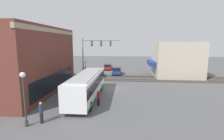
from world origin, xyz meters
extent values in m
plane|color=#565659|center=(0.00, 0.00, 0.00)|extent=(120.00, 120.00, 0.00)
cube|color=brown|center=(-3.02, 11.59, 4.39)|extent=(15.66, 8.19, 8.79)
cube|color=gray|center=(-3.02, 7.65, 8.24)|extent=(15.86, 0.36, 0.50)
cube|color=black|center=(-3.02, 7.55, 1.70)|extent=(13.15, 0.12, 2.20)
cube|color=beige|center=(10.94, -11.80, 3.43)|extent=(8.89, 8.59, 6.86)
cube|color=navy|center=(10.94, -6.95, 2.60)|extent=(6.22, 1.20, 0.80)
cube|color=white|center=(-4.99, 2.80, 1.70)|extent=(11.43, 2.55, 2.54)
cube|color=black|center=(-4.99, 2.80, 2.08)|extent=(11.20, 2.59, 1.07)
cube|color=#288438|center=(-4.99, 2.80, 0.59)|extent=(11.20, 2.58, 0.24)
cube|color=#A5A8AA|center=(-4.99, 2.80, 3.03)|extent=(9.72, 2.17, 0.12)
cylinder|color=black|center=(-1.47, 2.80, 0.50)|extent=(1.00, 2.57, 1.00)
cylinder|color=black|center=(-8.90, 2.80, 0.50)|extent=(1.00, 2.57, 1.00)
cylinder|color=gray|center=(4.12, 5.57, 3.76)|extent=(0.20, 0.20, 7.51)
cylinder|color=gray|center=(4.12, 2.41, 7.11)|extent=(0.16, 6.32, 0.16)
cube|color=#284723|center=(4.12, 3.99, 6.56)|extent=(0.30, 0.27, 0.90)
sphere|color=yellow|center=(3.95, 3.99, 6.56)|extent=(0.20, 0.20, 0.20)
cube|color=#284723|center=(4.12, 2.41, 6.56)|extent=(0.30, 0.27, 0.90)
sphere|color=green|center=(3.95, 2.41, 6.56)|extent=(0.20, 0.20, 0.20)
cube|color=#284723|center=(4.12, 0.83, 6.56)|extent=(0.30, 0.27, 0.90)
sphere|color=red|center=(3.95, 0.83, 6.56)|extent=(0.20, 0.20, 0.20)
cylinder|color=gray|center=(4.23, 5.21, 1.80)|extent=(0.14, 0.14, 3.60)
cube|color=white|center=(4.23, 5.21, 3.10)|extent=(1.41, 0.06, 1.41)
cube|color=white|center=(4.23, 5.21, 3.10)|extent=(1.41, 0.06, 1.41)
cylinder|color=#38383A|center=(4.23, 5.21, 2.30)|extent=(0.08, 0.90, 0.08)
sphere|color=red|center=(4.18, 4.76, 2.30)|extent=(0.28, 0.28, 0.28)
sphere|color=red|center=(4.18, 5.66, 2.30)|extent=(0.28, 0.28, 0.28)
cylinder|color=#38383A|center=(-12.44, 6.14, 0.25)|extent=(0.28, 0.28, 0.50)
cylinder|color=#38383A|center=(-12.44, 6.14, 2.03)|extent=(0.12, 0.12, 4.06)
sphere|color=white|center=(-12.44, 6.14, 4.28)|extent=(0.44, 0.44, 0.44)
cube|color=#332D28|center=(6.00, 0.00, 0.01)|extent=(2.60, 60.00, 0.03)
cube|color=#6B6056|center=(5.28, 0.00, 0.07)|extent=(0.07, 60.00, 0.15)
cube|color=#6B6056|center=(6.72, 0.00, 0.07)|extent=(0.07, 60.00, 0.15)
cube|color=#332D28|center=(9.20, 0.00, 0.01)|extent=(2.60, 60.00, 0.03)
cube|color=#6B6056|center=(8.48, 0.00, 0.07)|extent=(0.07, 60.00, 0.15)
cube|color=#6B6056|center=(9.92, 0.00, 0.07)|extent=(0.07, 60.00, 0.15)
cube|color=navy|center=(11.60, 0.20, 0.55)|extent=(4.38, 1.80, 0.60)
cube|color=black|center=(11.38, 0.20, 1.20)|extent=(2.41, 1.62, 0.70)
cylinder|color=black|center=(12.96, 0.20, 0.32)|extent=(0.64, 1.82, 0.64)
cylinder|color=black|center=(10.25, 0.20, 0.32)|extent=(0.64, 1.82, 0.64)
cube|color=#B21E19|center=(18.27, 2.80, 0.51)|extent=(4.84, 1.80, 0.51)
cube|color=black|center=(18.03, 2.80, 1.07)|extent=(2.66, 1.62, 0.62)
cylinder|color=black|center=(19.77, 2.80, 0.32)|extent=(0.64, 1.82, 0.64)
cylinder|color=black|center=(16.77, 2.80, 0.32)|extent=(0.64, 1.82, 0.64)
cylinder|color=black|center=(-11.77, 5.19, 0.44)|extent=(0.28, 0.28, 0.89)
cylinder|color=#262D4C|center=(-11.77, 5.19, 1.26)|extent=(0.34, 0.34, 0.74)
sphere|color=tan|center=(-11.77, 5.19, 1.75)|extent=(0.24, 0.24, 0.24)
cylinder|color=black|center=(-7.19, 1.06, 0.41)|extent=(0.28, 0.28, 0.81)
cylinder|color=maroon|center=(-7.19, 1.06, 1.15)|extent=(0.34, 0.34, 0.68)
sphere|color=tan|center=(-7.19, 1.06, 1.60)|extent=(0.22, 0.22, 0.22)
camera|label=1|loc=(-25.14, -1.98, 6.80)|focal=28.00mm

